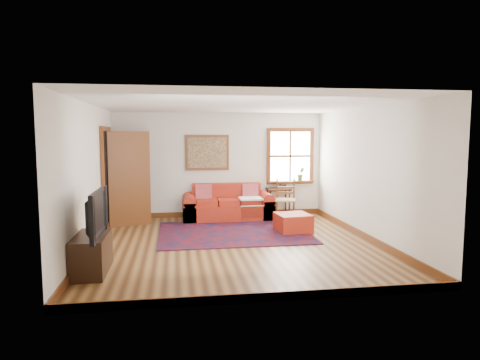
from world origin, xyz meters
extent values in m
plane|color=#422511|center=(0.00, 0.00, 0.00)|extent=(5.50, 5.50, 0.00)
cube|color=silver|center=(0.00, 2.75, 1.25)|extent=(5.00, 0.04, 2.50)
cube|color=silver|center=(0.00, -2.75, 1.25)|extent=(5.00, 0.04, 2.50)
cube|color=silver|center=(-2.50, 0.00, 1.25)|extent=(0.04, 5.50, 2.50)
cube|color=silver|center=(2.50, 0.00, 1.25)|extent=(0.04, 5.50, 2.50)
cube|color=white|center=(0.00, 0.00, 2.50)|extent=(5.00, 5.50, 0.04)
cube|color=brown|center=(0.00, 2.73, 0.06)|extent=(5.00, 0.03, 0.12)
cube|color=brown|center=(-2.48, 0.00, 0.06)|extent=(0.03, 5.50, 0.12)
cube|color=brown|center=(2.48, 0.00, 0.06)|extent=(0.03, 5.50, 0.12)
cube|color=white|center=(1.75, 2.73, 1.45)|extent=(1.00, 0.02, 1.20)
cube|color=brown|center=(1.75, 2.72, 2.09)|extent=(1.18, 0.06, 0.09)
cube|color=brown|center=(1.75, 2.72, 0.80)|extent=(1.18, 0.06, 0.09)
cube|color=brown|center=(1.21, 2.72, 1.45)|extent=(0.09, 0.06, 1.20)
cube|color=brown|center=(2.29, 2.72, 1.45)|extent=(0.09, 0.06, 1.20)
cube|color=brown|center=(1.75, 2.72, 1.45)|extent=(1.00, 0.04, 0.05)
cube|color=brown|center=(1.75, 2.65, 0.83)|extent=(1.15, 0.20, 0.04)
imported|color=#3A6122|center=(2.00, 2.63, 1.01)|extent=(0.18, 0.15, 0.33)
cube|color=black|center=(-2.49, 1.60, 1.02)|extent=(0.02, 0.90, 2.05)
cube|color=brown|center=(-2.46, 1.11, 1.02)|extent=(0.06, 0.09, 2.05)
cube|color=brown|center=(-2.46, 2.10, 1.02)|extent=(0.06, 0.09, 2.05)
cube|color=brown|center=(-2.46, 1.60, 2.09)|extent=(0.06, 1.08, 0.09)
cube|color=brown|center=(-2.04, 1.90, 1.02)|extent=(0.86, 0.35, 2.05)
cube|color=silver|center=(-2.04, 1.90, 1.13)|extent=(0.56, 0.22, 1.33)
cube|color=brown|center=(-0.30, 2.73, 1.55)|extent=(1.05, 0.04, 0.85)
cube|color=tan|center=(-0.30, 2.69, 1.55)|extent=(0.92, 0.03, 0.72)
cube|color=#570C11|center=(0.08, 0.89, 0.01)|extent=(2.97, 2.38, 0.02)
cube|color=#A62615|center=(0.15, 2.29, 0.18)|extent=(2.10, 0.87, 0.36)
cube|color=#A62615|center=(0.15, 2.60, 0.59)|extent=(1.63, 0.24, 0.46)
cube|color=#A62615|center=(-0.75, 2.29, 0.23)|extent=(0.29, 0.87, 0.46)
cube|color=#A62615|center=(1.05, 2.29, 0.23)|extent=(0.29, 0.87, 0.46)
cube|color=orange|center=(-0.41, 2.45, 0.62)|extent=(0.38, 0.19, 0.40)
cube|color=orange|center=(0.70, 2.45, 0.62)|extent=(0.38, 0.19, 0.40)
cube|color=silver|center=(0.65, 2.12, 0.51)|extent=(0.53, 0.48, 0.04)
cube|color=#A62615|center=(1.30, 0.80, 0.19)|extent=(0.71, 0.71, 0.37)
cube|color=black|center=(1.41, 2.53, 0.66)|extent=(0.57, 0.42, 0.04)
cylinder|color=black|center=(1.18, 2.36, 0.32)|extent=(0.04, 0.04, 0.64)
cylinder|color=black|center=(1.65, 2.36, 0.32)|extent=(0.04, 0.04, 0.64)
cylinder|color=black|center=(1.18, 2.70, 0.32)|extent=(0.04, 0.04, 0.64)
cylinder|color=black|center=(1.65, 2.70, 0.32)|extent=(0.04, 0.04, 0.64)
cube|color=tan|center=(1.43, 1.91, 0.48)|extent=(0.55, 0.53, 0.04)
cylinder|color=brown|center=(1.19, 1.78, 0.23)|extent=(0.04, 0.04, 0.46)
cylinder|color=brown|center=(1.57, 1.68, 0.23)|extent=(0.04, 0.04, 0.46)
cylinder|color=brown|center=(1.29, 2.14, 0.48)|extent=(0.04, 0.04, 0.97)
cylinder|color=brown|center=(1.66, 2.04, 0.48)|extent=(0.04, 0.04, 0.97)
cube|color=brown|center=(1.47, 2.09, 0.75)|extent=(0.39, 0.13, 0.29)
cube|color=black|center=(-2.26, -1.28, 0.27)|extent=(0.45, 0.99, 0.54)
imported|color=black|center=(-2.24, -1.39, 0.87)|extent=(0.15, 1.14, 0.66)
cylinder|color=silver|center=(-2.21, -0.85, 0.63)|extent=(0.12, 0.12, 0.18)
cylinder|color=#FFA53F|center=(-2.21, -0.85, 0.60)|extent=(0.07, 0.07, 0.12)
camera|label=1|loc=(-1.06, -7.51, 1.96)|focal=32.00mm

